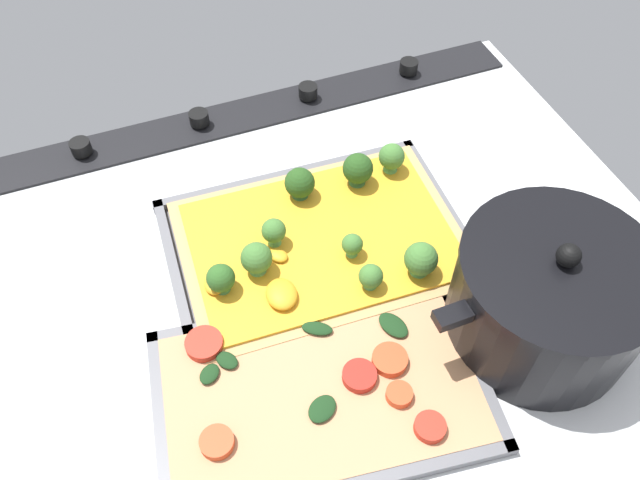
# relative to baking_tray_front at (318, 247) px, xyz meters

# --- Properties ---
(ground_plane) EXTENTS (0.83, 0.68, 0.03)m
(ground_plane) POSITION_rel_baking_tray_front_xyz_m (-0.00, 0.03, -0.02)
(ground_plane) COLOR silver
(stove_control_panel) EXTENTS (0.79, 0.07, 0.03)m
(stove_control_panel) POSITION_rel_baking_tray_front_xyz_m (-0.00, -0.27, 0.00)
(stove_control_panel) COLOR black
(stove_control_panel) RESTS_ON ground_plane
(baking_tray_front) EXTENTS (0.37, 0.28, 0.01)m
(baking_tray_front) POSITION_rel_baking_tray_front_xyz_m (0.00, 0.00, 0.00)
(baking_tray_front) COLOR slate
(baking_tray_front) RESTS_ON ground_plane
(broccoli_pizza) EXTENTS (0.35, 0.25, 0.06)m
(broccoli_pizza) POSITION_rel_baking_tray_front_xyz_m (-0.00, -0.00, 0.02)
(broccoli_pizza) COLOR tan
(broccoli_pizza) RESTS_ON baking_tray_front
(baking_tray_back) EXTENTS (0.37, 0.26, 0.01)m
(baking_tray_back) POSITION_rel_baking_tray_front_xyz_m (0.07, 0.18, 0.00)
(baking_tray_back) COLOR slate
(baking_tray_back) RESTS_ON ground_plane
(veggie_pizza_back) EXTENTS (0.34, 0.23, 0.02)m
(veggie_pizza_back) POSITION_rel_baking_tray_front_xyz_m (0.06, 0.18, 0.01)
(veggie_pizza_back) COLOR tan
(veggie_pizza_back) RESTS_ON baking_tray_back
(cooking_pot) EXTENTS (0.27, 0.20, 0.15)m
(cooking_pot) POSITION_rel_baking_tray_front_xyz_m (-0.18, 0.19, 0.06)
(cooking_pot) COLOR black
(cooking_pot) RESTS_ON ground_plane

